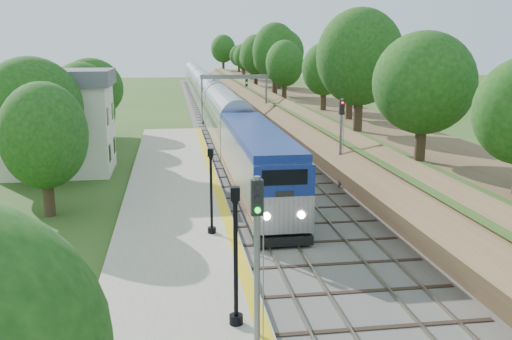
{
  "coord_description": "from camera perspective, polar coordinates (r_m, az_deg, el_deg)",
  "views": [
    {
      "loc": [
        -5.17,
        -15.58,
        9.93
      ],
      "look_at": [
        -0.5,
        16.19,
        2.8
      ],
      "focal_mm": 40.0,
      "sensor_mm": 36.0,
      "label": 1
    }
  ],
  "objects": [
    {
      "name": "station_building",
      "position": [
        46.79,
        -19.23,
        4.65
      ],
      "size": [
        8.6,
        6.6,
        8.0
      ],
      "color": "beige",
      "rests_on": "ground"
    },
    {
      "name": "trackbed",
      "position": [
        76.56,
        -2.93,
        5.1
      ],
      "size": [
        9.5,
        170.0,
        0.28
      ],
      "color": "#4C4944",
      "rests_on": "ground"
    },
    {
      "name": "signal_farside",
      "position": [
        39.48,
        8.49,
        3.61
      ],
      "size": [
        0.34,
        0.27,
        6.2
      ],
      "color": "slate",
      "rests_on": "ground"
    },
    {
      "name": "platform",
      "position": [
        33.05,
        -8.07,
        -4.75
      ],
      "size": [
        6.4,
        68.0,
        0.38
      ],
      "primitive_type": "cube",
      "color": "gray",
      "rests_on": "ground"
    },
    {
      "name": "lamppost_mid",
      "position": [
        19.68,
        -2.04,
        -9.42
      ],
      "size": [
        0.49,
        0.49,
        4.92
      ],
      "color": "black",
      "rests_on": "platform"
    },
    {
      "name": "lamppost_far",
      "position": [
        29.11,
        -4.49,
        -2.6
      ],
      "size": [
        0.44,
        0.44,
        4.43
      ],
      "color": "black",
      "rests_on": "platform"
    },
    {
      "name": "train",
      "position": [
        85.95,
        -4.92,
        7.37
      ],
      "size": [
        3.03,
        121.41,
        4.45
      ],
      "color": "black",
      "rests_on": "trackbed"
    },
    {
      "name": "signal_gantry",
      "position": [
        71.17,
        -2.2,
        8.4
      ],
      "size": [
        8.4,
        0.38,
        6.2
      ],
      "color": "slate",
      "rests_on": "ground"
    },
    {
      "name": "embankment",
      "position": [
        77.57,
        3.24,
        6.6
      ],
      "size": [
        10.64,
        170.0,
        11.7
      ],
      "color": "brown",
      "rests_on": "ground"
    },
    {
      "name": "yellow_stripe",
      "position": [
        33.11,
        -3.13,
        -4.25
      ],
      "size": [
        0.55,
        68.0,
        0.01
      ],
      "primitive_type": "cube",
      "color": "gold",
      "rests_on": "platform"
    },
    {
      "name": "trees_behind_platform",
      "position": [
        37.13,
        -17.6,
        3.57
      ],
      "size": [
        7.82,
        53.32,
        7.21
      ],
      "color": "#332316",
      "rests_on": "ground"
    },
    {
      "name": "signal_platform",
      "position": [
        16.51,
        0.1,
        -8.41
      ],
      "size": [
        0.35,
        0.28,
        5.95
      ],
      "color": "slate",
      "rests_on": "platform"
    }
  ]
}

